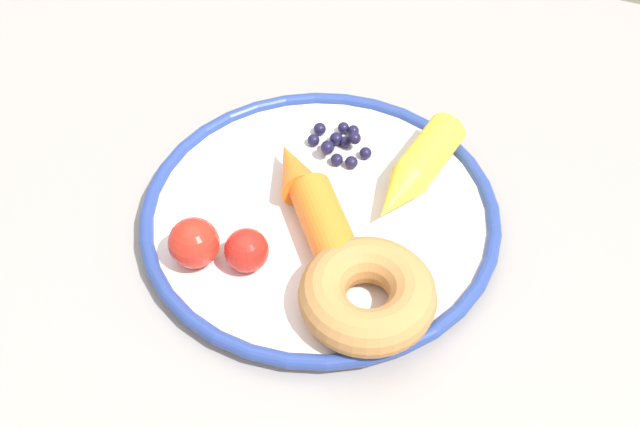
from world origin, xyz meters
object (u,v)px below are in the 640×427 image
(tomato_near, at_px, (247,251))
(tomato_mid, at_px, (194,243))
(donut, at_px, (367,295))
(blueberry_pile, at_px, (338,143))
(dining_table, at_px, (275,293))
(carrot_yellow, at_px, (416,170))
(plate, at_px, (320,216))
(carrot_orange, at_px, (312,204))

(tomato_near, bearing_deg, tomato_mid, 13.21)
(donut, xyz_separation_m, blueberry_pile, (0.08, -0.15, -0.01))
(dining_table, bearing_deg, tomato_near, 90.85)
(carrot_yellow, bearing_deg, tomato_near, 53.15)
(plate, distance_m, carrot_orange, 0.02)
(dining_table, distance_m, donut, 0.16)
(carrot_orange, height_order, tomato_near, same)
(dining_table, xyz_separation_m, donut, (-0.10, 0.05, 0.11))
(carrot_orange, distance_m, tomato_near, 0.07)
(dining_table, distance_m, tomato_near, 0.12)
(carrot_orange, bearing_deg, plate, -117.53)
(blueberry_pile, bearing_deg, carrot_orange, 95.38)
(plate, xyz_separation_m, tomato_mid, (0.07, 0.08, 0.02))
(carrot_orange, height_order, carrot_yellow, carrot_orange)
(dining_table, height_order, tomato_mid, tomato_mid)
(tomato_mid, bearing_deg, tomato_near, -166.79)
(plate, distance_m, tomato_near, 0.08)
(carrot_yellow, distance_m, donut, 0.14)
(plate, bearing_deg, blueberry_pile, -81.35)
(carrot_orange, bearing_deg, blueberry_pile, -84.62)
(dining_table, xyz_separation_m, plate, (-0.03, -0.02, 0.09))
(plate, distance_m, carrot_yellow, 0.09)
(blueberry_pile, relative_size, tomato_near, 1.72)
(dining_table, bearing_deg, donut, 151.87)
(donut, xyz_separation_m, tomato_mid, (0.14, 0.00, 0.00))
(carrot_yellow, relative_size, donut, 1.21)
(plate, distance_m, donut, 0.10)
(dining_table, xyz_separation_m, carrot_yellow, (-0.10, -0.08, 0.11))
(blueberry_pile, bearing_deg, dining_table, 77.47)
(tomato_near, bearing_deg, dining_table, -89.15)
(dining_table, bearing_deg, carrot_yellow, -139.45)
(carrot_yellow, bearing_deg, dining_table, 40.55)
(blueberry_pile, distance_m, tomato_mid, 0.17)
(donut, bearing_deg, carrot_yellow, -88.64)
(plate, height_order, tomato_near, tomato_near)
(tomato_mid, bearing_deg, donut, -179.41)
(tomato_near, bearing_deg, carrot_yellow, -126.85)
(plate, bearing_deg, tomato_near, 64.38)
(dining_table, bearing_deg, blueberry_pile, -102.53)
(carrot_orange, distance_m, carrot_yellow, 0.09)
(dining_table, distance_m, carrot_orange, 0.12)
(tomato_near, bearing_deg, donut, 175.39)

